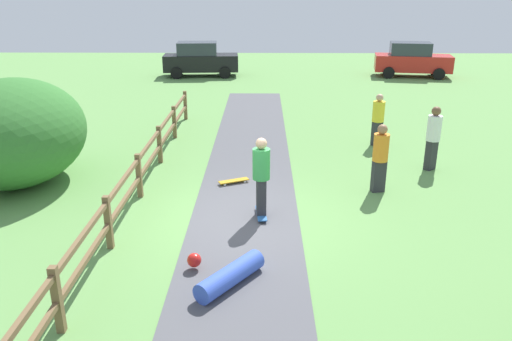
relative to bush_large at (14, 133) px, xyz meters
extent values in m
plane|color=#60934C|center=(5.95, -2.20, -1.36)|extent=(60.00, 60.00, 0.00)
cube|color=#515156|center=(5.95, -2.20, -1.35)|extent=(2.40, 28.00, 0.02)
cube|color=brown|center=(3.35, -6.06, -0.81)|extent=(0.12, 0.12, 1.10)
cube|color=brown|center=(3.35, -3.49, -0.81)|extent=(0.12, 0.12, 1.10)
cube|color=brown|center=(3.35, -0.92, -0.81)|extent=(0.12, 0.12, 1.10)
cube|color=brown|center=(3.35, 1.66, -0.81)|extent=(0.12, 0.12, 1.10)
cube|color=brown|center=(3.35, 4.23, -0.81)|extent=(0.12, 0.12, 1.10)
cube|color=brown|center=(3.35, 6.80, -0.81)|extent=(0.12, 0.12, 1.10)
cube|color=brown|center=(3.35, -2.20, -0.86)|extent=(0.08, 18.00, 0.09)
cube|color=brown|center=(3.35, -2.20, -0.41)|extent=(0.08, 18.00, 0.09)
ellipsoid|color=#33702D|center=(0.00, 0.00, 0.00)|extent=(3.49, 4.19, 2.72)
cube|color=#265999|center=(6.31, -2.04, -1.27)|extent=(0.27, 0.82, 0.02)
cylinder|color=silver|center=(6.21, -1.77, -1.31)|extent=(0.04, 0.06, 0.06)
cylinder|color=silver|center=(6.36, -1.76, -1.31)|extent=(0.04, 0.06, 0.06)
cylinder|color=silver|center=(6.26, -2.33, -1.31)|extent=(0.04, 0.06, 0.06)
cylinder|color=silver|center=(6.41, -2.31, -1.31)|extent=(0.04, 0.06, 0.06)
cube|color=#2D2D33|center=(6.31, -2.04, -0.85)|extent=(0.23, 0.34, 0.81)
cylinder|color=green|center=(6.31, -2.04, -0.10)|extent=(0.41, 0.41, 0.68)
sphere|color=tan|center=(6.31, -2.04, 0.36)|extent=(0.24, 0.24, 0.24)
cylinder|color=blue|center=(5.79, -4.81, -1.16)|extent=(1.17, 1.40, 0.36)
sphere|color=red|center=(5.11, -4.29, -1.16)|extent=(0.26, 0.26, 0.26)
cube|color=#BF8C19|center=(5.59, -0.03, -1.27)|extent=(0.81, 0.52, 0.02)
cylinder|color=silver|center=(5.36, -0.22, -1.31)|extent=(0.07, 0.05, 0.06)
cylinder|color=silver|center=(5.30, -0.08, -1.31)|extent=(0.07, 0.05, 0.06)
cylinder|color=silver|center=(5.87, 0.02, -1.31)|extent=(0.07, 0.05, 0.06)
cylinder|color=silver|center=(5.81, 0.15, -1.31)|extent=(0.07, 0.05, 0.06)
cube|color=#2D2D33|center=(11.05, 1.17, -0.94)|extent=(0.37, 0.36, 0.84)
cylinder|color=white|center=(11.05, 1.17, -0.17)|extent=(0.53, 0.53, 0.70)
sphere|color=brown|center=(11.05, 1.17, 0.31)|extent=(0.25, 0.25, 0.25)
cube|color=#2D2D33|center=(9.23, -0.48, -0.96)|extent=(0.35, 0.26, 0.81)
cylinder|color=orange|center=(9.23, -0.48, -0.21)|extent=(0.45, 0.45, 0.68)
sphere|color=#9E704C|center=(9.23, -0.48, 0.25)|extent=(0.24, 0.24, 0.24)
cube|color=#2D2D33|center=(10.03, 3.50, -0.97)|extent=(0.38, 0.35, 0.78)
cylinder|color=yellow|center=(10.03, 3.50, -0.25)|extent=(0.53, 0.53, 0.65)
sphere|color=tan|center=(10.03, 3.50, 0.19)|extent=(0.24, 0.24, 0.24)
cube|color=black|center=(2.80, 16.90, -0.59)|extent=(4.31, 1.99, 0.90)
cube|color=#2D333D|center=(2.60, 16.89, 0.21)|extent=(2.30, 1.71, 0.70)
cylinder|color=black|center=(4.08, 17.88, -1.04)|extent=(0.66, 0.28, 0.64)
cylinder|color=black|center=(4.20, 16.12, -1.04)|extent=(0.66, 0.28, 0.64)
cylinder|color=black|center=(1.39, 17.69, -1.04)|extent=(0.66, 0.28, 0.64)
cylinder|color=black|center=(1.51, 15.93, -1.04)|extent=(0.66, 0.28, 0.64)
cube|color=red|center=(14.88, 16.90, -0.59)|extent=(4.42, 2.35, 0.90)
cube|color=#2D333D|center=(14.68, 16.94, 0.21)|extent=(2.42, 1.89, 0.70)
cylinder|color=black|center=(16.35, 17.56, -1.04)|extent=(0.67, 0.34, 0.64)
cylinder|color=black|center=(16.07, 15.82, -1.04)|extent=(0.67, 0.34, 0.64)
cylinder|color=black|center=(13.69, 17.99, -1.04)|extent=(0.67, 0.34, 0.64)
cylinder|color=black|center=(13.41, 16.25, -1.04)|extent=(0.67, 0.34, 0.64)
camera|label=1|loc=(6.33, -12.27, 3.48)|focal=35.35mm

